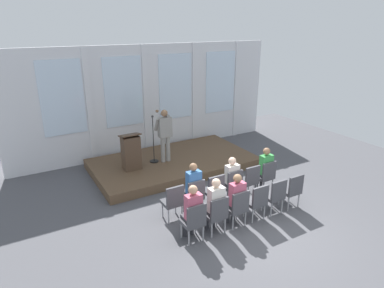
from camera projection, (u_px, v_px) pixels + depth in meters
name	position (u px, v px, depth m)	size (l,w,h in m)	color
ground_plane	(257.00, 231.00, 7.82)	(15.64, 15.64, 0.00)	#4C4C51
rear_partition	(151.00, 99.00, 12.07)	(9.92, 0.14, 3.87)	silver
stage_platform	(173.00, 163.00, 11.25)	(5.22, 2.92, 0.28)	brown
speaker	(165.00, 132.00, 10.70)	(0.51, 0.69, 1.72)	gray
mic_stand	(154.00, 152.00, 10.86)	(0.28, 0.28, 1.56)	black
lectern	(131.00, 152.00, 10.28)	(0.60, 0.48, 1.16)	#4C3828
chair_r0_c0	(173.00, 200.00, 8.08)	(0.46, 0.44, 0.94)	#99999E
chair_r0_c1	(194.00, 194.00, 8.36)	(0.46, 0.44, 0.94)	#99999E
audience_r0_c1	(193.00, 185.00, 8.35)	(0.36, 0.39, 1.36)	#2D2D33
chair_r0_c2	(214.00, 189.00, 8.63)	(0.46, 0.44, 0.94)	#99999E
chair_r0_c3	(232.00, 184.00, 8.90)	(0.46, 0.44, 0.94)	#99999E
audience_r0_c3	(231.00, 177.00, 8.91)	(0.36, 0.39, 1.28)	#2D2D33
chair_r0_c4	(250.00, 179.00, 9.18)	(0.46, 0.44, 0.94)	#99999E
chair_r0_c5	(266.00, 175.00, 9.45)	(0.46, 0.44, 0.94)	#99999E
audience_r0_c5	(265.00, 167.00, 9.45)	(0.36, 0.39, 1.32)	#2D2D33
chair_r1_c0	(194.00, 220.00, 7.28)	(0.46, 0.44, 0.94)	#99999E
audience_r1_c0	(192.00, 210.00, 7.27)	(0.36, 0.39, 1.34)	#2D2D33
chair_r1_c1	(217.00, 213.00, 7.55)	(0.46, 0.44, 0.94)	#99999E
audience_r1_c1	(215.00, 203.00, 7.54)	(0.36, 0.39, 1.36)	#2D2D33
chair_r1_c2	(237.00, 206.00, 7.82)	(0.46, 0.44, 0.94)	#99999E
audience_r1_c2	(236.00, 197.00, 7.82)	(0.36, 0.39, 1.33)	#2D2D33
chair_r1_c3	(257.00, 200.00, 8.10)	(0.46, 0.44, 0.94)	#99999E
chair_r1_c4	(275.00, 194.00, 8.37)	(0.46, 0.44, 0.94)	#99999E
chair_r1_c5	(292.00, 189.00, 8.64)	(0.46, 0.44, 0.94)	#99999E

